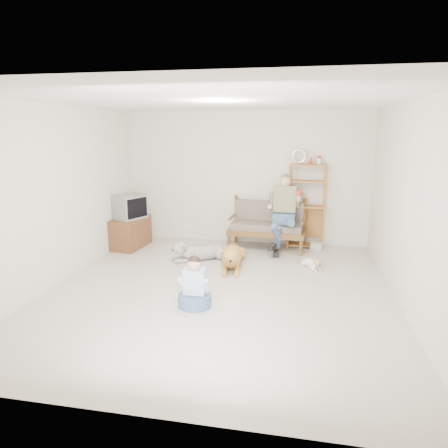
% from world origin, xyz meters
% --- Properties ---
extents(floor, '(5.50, 5.50, 0.00)m').
position_xyz_m(floor, '(0.00, 0.00, 0.00)').
color(floor, beige).
rests_on(floor, ground).
extents(ceiling, '(5.50, 5.50, 0.00)m').
position_xyz_m(ceiling, '(0.00, 0.00, 2.70)').
color(ceiling, white).
rests_on(ceiling, ground).
extents(wall_back, '(5.00, 0.00, 5.00)m').
position_xyz_m(wall_back, '(0.00, 2.75, 1.35)').
color(wall_back, beige).
rests_on(wall_back, ground).
extents(wall_front, '(5.00, 0.00, 5.00)m').
position_xyz_m(wall_front, '(0.00, -2.75, 1.35)').
color(wall_front, beige).
rests_on(wall_front, ground).
extents(wall_left, '(0.00, 5.50, 5.50)m').
position_xyz_m(wall_left, '(-2.50, 0.00, 1.35)').
color(wall_left, beige).
rests_on(wall_left, ground).
extents(wall_right, '(0.00, 5.50, 5.50)m').
position_xyz_m(wall_right, '(2.50, 0.00, 1.35)').
color(wall_right, beige).
rests_on(wall_right, ground).
extents(loveseat, '(1.55, 0.82, 0.95)m').
position_xyz_m(loveseat, '(0.50, 2.37, 0.49)').
color(loveseat, brown).
rests_on(loveseat, ground).
extents(man, '(0.57, 0.81, 1.32)m').
position_xyz_m(man, '(0.80, 2.12, 0.69)').
color(man, '#486285').
rests_on(man, loveseat).
extents(etagere, '(0.74, 0.33, 1.97)m').
position_xyz_m(etagere, '(1.25, 2.55, 0.86)').
color(etagere, '#9F6B32').
rests_on(etagere, ground).
extents(book_stack, '(0.28, 0.24, 0.15)m').
position_xyz_m(book_stack, '(1.49, 2.39, 0.07)').
color(book_stack, silver).
rests_on(book_stack, ground).
extents(tv_stand, '(0.58, 0.94, 0.60)m').
position_xyz_m(tv_stand, '(-2.23, 1.89, 0.30)').
color(tv_stand, brown).
rests_on(tv_stand, ground).
extents(crt_tv, '(0.66, 0.72, 0.48)m').
position_xyz_m(crt_tv, '(-2.19, 1.85, 0.84)').
color(crt_tv, gray).
rests_on(crt_tv, tv_stand).
extents(wall_outlet, '(0.12, 0.02, 0.08)m').
position_xyz_m(wall_outlet, '(-1.25, 2.73, 0.30)').
color(wall_outlet, white).
rests_on(wall_outlet, ground).
extents(golden_retriever, '(0.48, 1.43, 0.44)m').
position_xyz_m(golden_retriever, '(-0.01, 1.10, 0.18)').
color(golden_retriever, gold).
rests_on(golden_retriever, ground).
extents(shaggy_dog, '(1.12, 0.74, 0.38)m').
position_xyz_m(shaggy_dog, '(-0.65, 1.34, 0.15)').
color(shaggy_dog, white).
rests_on(shaggy_dog, ground).
extents(terrier, '(0.35, 0.49, 0.21)m').
position_xyz_m(terrier, '(1.38, 1.24, 0.09)').
color(terrier, white).
rests_on(terrier, ground).
extents(child, '(0.45, 0.45, 0.71)m').
position_xyz_m(child, '(-0.23, -0.58, 0.25)').
color(child, '#486285').
rests_on(child, ground).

